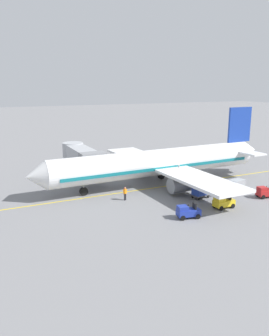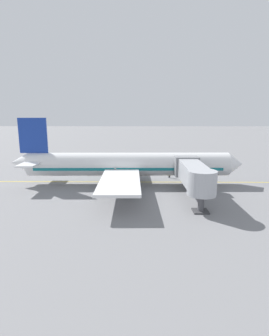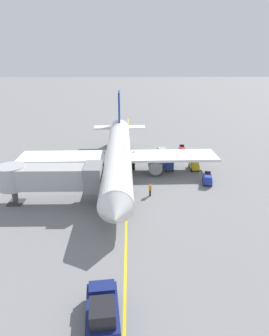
# 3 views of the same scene
# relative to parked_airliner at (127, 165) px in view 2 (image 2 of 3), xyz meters

# --- Properties ---
(ground_plane) EXTENTS (400.00, 400.00, 0.00)m
(ground_plane) POSITION_rel_parked_airliner_xyz_m (-1.28, -1.09, -3.19)
(ground_plane) COLOR slate
(gate_lead_in_line) EXTENTS (0.24, 80.00, 0.01)m
(gate_lead_in_line) POSITION_rel_parked_airliner_xyz_m (-1.28, -1.09, -3.18)
(gate_lead_in_line) COLOR gold
(gate_lead_in_line) RESTS_ON ground
(parked_airliner) EXTENTS (30.09, 37.26, 10.63)m
(parked_airliner) POSITION_rel_parked_airliner_xyz_m (0.00, 0.00, 0.00)
(parked_airliner) COLOR white
(parked_airliner) RESTS_ON ground
(jet_bridge) EXTENTS (12.42, 3.50, 4.98)m
(jet_bridge) POSITION_rel_parked_airliner_xyz_m (7.79, 9.11, 0.27)
(jet_bridge) COLOR #A8AAAF
(jet_bridge) RESTS_ON ground
(baggage_tug_lead) EXTENTS (1.70, 2.69, 1.62)m
(baggage_tug_lead) POSITION_rel_parked_airliner_xyz_m (-12.69, 3.82, -2.47)
(baggage_tug_lead) COLOR #1E339E
(baggage_tug_lead) RESTS_ON ground
(baggage_tug_trailing) EXTENTS (1.33, 2.53, 1.62)m
(baggage_tug_trailing) POSITION_rel_parked_airliner_xyz_m (-11.94, -1.68, -2.47)
(baggage_tug_trailing) COLOR gold
(baggage_tug_trailing) RESTS_ON ground
(baggage_tug_spare) EXTENTS (1.66, 2.67, 1.62)m
(baggage_tug_spare) POSITION_rel_parked_airliner_xyz_m (-11.21, -9.23, -2.47)
(baggage_tug_spare) COLOR #B21E1E
(baggage_tug_spare) RESTS_ON ground
(baggage_cart_front) EXTENTS (1.67, 2.98, 1.58)m
(baggage_cart_front) POSITION_rel_parked_airliner_xyz_m (-7.74, -1.56, -2.24)
(baggage_cart_front) COLOR #4C4C51
(baggage_cart_front) RESTS_ON ground
(baggage_cart_second_in_train) EXTENTS (1.67, 2.98, 1.58)m
(baggage_cart_second_in_train) POSITION_rel_parked_airliner_xyz_m (-7.73, -4.73, -2.24)
(baggage_cart_second_in_train) COLOR #4C4C51
(baggage_cart_second_in_train) RESTS_ON ground
(baggage_cart_third_in_train) EXTENTS (1.67, 2.98, 1.58)m
(baggage_cart_third_in_train) POSITION_rel_parked_airliner_xyz_m (-7.49, -7.74, -2.24)
(baggage_cart_third_in_train) COLOR #4C4C51
(baggage_cart_third_in_train) RESTS_ON ground
(ground_crew_wing_walker) EXTENTS (0.39, 0.69, 1.69)m
(ground_crew_wing_walker) POSITION_rel_parked_airliner_xyz_m (-4.31, 7.43, -2.23)
(ground_crew_wing_walker) COLOR #232328
(ground_crew_wing_walker) RESTS_ON ground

